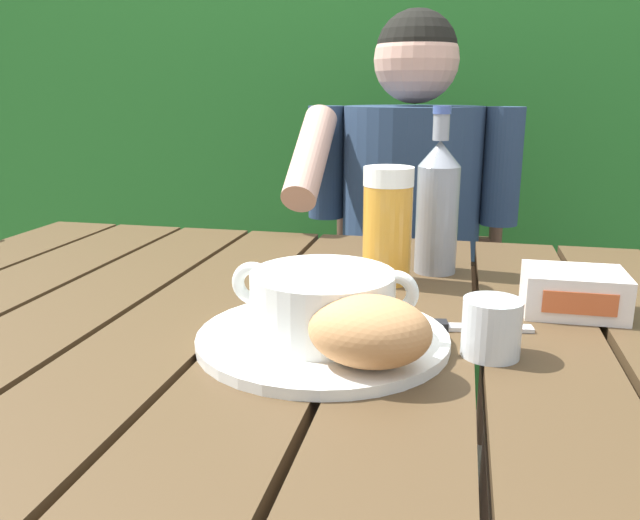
% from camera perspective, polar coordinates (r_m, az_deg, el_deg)
% --- Properties ---
extents(dining_table, '(1.32, 0.94, 0.75)m').
position_cam_1_polar(dining_table, '(0.85, -1.89, -10.63)').
color(dining_table, '#493520').
rests_on(dining_table, ground_plane).
extents(hedge_backdrop, '(3.75, 0.98, 2.38)m').
position_cam_1_polar(hedge_backdrop, '(2.34, 4.33, 14.06)').
color(hedge_backdrop, '#246825').
rests_on(hedge_backdrop, ground_plane).
extents(chair_near_diner, '(0.46, 0.41, 0.95)m').
position_cam_1_polar(chair_near_diner, '(1.74, 8.20, -4.02)').
color(chair_near_diner, '#4A3324').
rests_on(chair_near_diner, ground_plane).
extents(person_eating, '(0.48, 0.47, 1.20)m').
position_cam_1_polar(person_eating, '(1.49, 7.83, 2.46)').
color(person_eating, navy).
rests_on(person_eating, ground_plane).
extents(serving_plate, '(0.28, 0.28, 0.01)m').
position_cam_1_polar(serving_plate, '(0.72, 0.24, -7.03)').
color(serving_plate, white).
rests_on(serving_plate, dining_table).
extents(soup_bowl, '(0.21, 0.16, 0.08)m').
position_cam_1_polar(soup_bowl, '(0.71, 0.25, -3.75)').
color(soup_bowl, white).
rests_on(soup_bowl, serving_plate).
extents(bread_roll, '(0.13, 0.10, 0.07)m').
position_cam_1_polar(bread_roll, '(0.63, 4.47, -6.39)').
color(bread_roll, tan).
rests_on(bread_roll, serving_plate).
extents(beer_glass, '(0.07, 0.07, 0.17)m').
position_cam_1_polar(beer_glass, '(0.93, 6.07, 3.12)').
color(beer_glass, gold).
rests_on(beer_glass, dining_table).
extents(beer_bottle, '(0.07, 0.07, 0.26)m').
position_cam_1_polar(beer_bottle, '(1.00, 10.50, 4.90)').
color(beer_bottle, gray).
rests_on(beer_bottle, dining_table).
extents(water_glass_small, '(0.06, 0.06, 0.06)m').
position_cam_1_polar(water_glass_small, '(0.70, 15.14, -5.89)').
color(water_glass_small, silver).
rests_on(water_glass_small, dining_table).
extents(butter_tub, '(0.12, 0.09, 0.06)m').
position_cam_1_polar(butter_tub, '(0.87, 21.81, -2.68)').
color(butter_tub, white).
rests_on(butter_tub, dining_table).
extents(table_knife, '(0.17, 0.05, 0.01)m').
position_cam_1_polar(table_knife, '(0.78, 11.15, -5.84)').
color(table_knife, silver).
rests_on(table_knife, dining_table).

